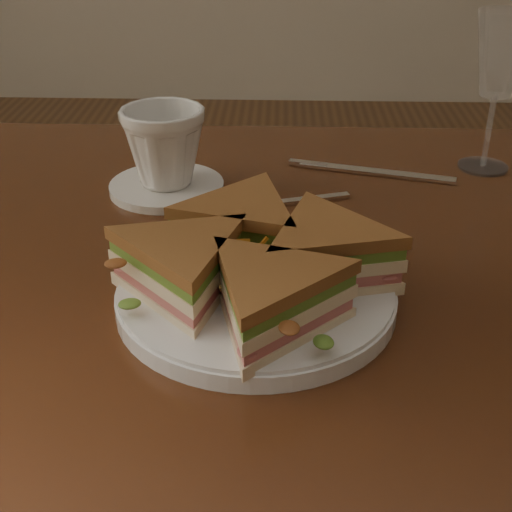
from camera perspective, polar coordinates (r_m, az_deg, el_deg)
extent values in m
cube|color=#34180B|center=(0.74, 3.74, -1.33)|extent=(1.20, 0.80, 0.04)
cylinder|color=white|center=(0.65, 0.00, -3.25)|extent=(0.25, 0.25, 0.02)
cube|color=silver|center=(0.84, 3.29, 4.38)|extent=(0.13, 0.05, 0.00)
ellipsoid|color=silver|center=(0.82, -3.06, 3.84)|extent=(0.05, 0.03, 0.01)
cube|color=silver|center=(0.93, 9.58, 6.58)|extent=(0.20, 0.07, 0.00)
cube|color=silver|center=(0.95, 4.17, 7.30)|extent=(0.05, 0.02, 0.00)
cylinder|color=white|center=(0.99, 17.68, 6.84)|extent=(0.06, 0.06, 0.00)
cylinder|color=white|center=(0.97, 18.11, 9.46)|extent=(0.01, 0.01, 0.09)
cone|color=white|center=(0.94, 19.04, 15.00)|extent=(0.07, 0.07, 0.10)
cylinder|color=white|center=(0.88, -7.15, 5.52)|extent=(0.14, 0.14, 0.01)
imported|color=white|center=(0.86, -7.36, 8.66)|extent=(0.11, 0.11, 0.09)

